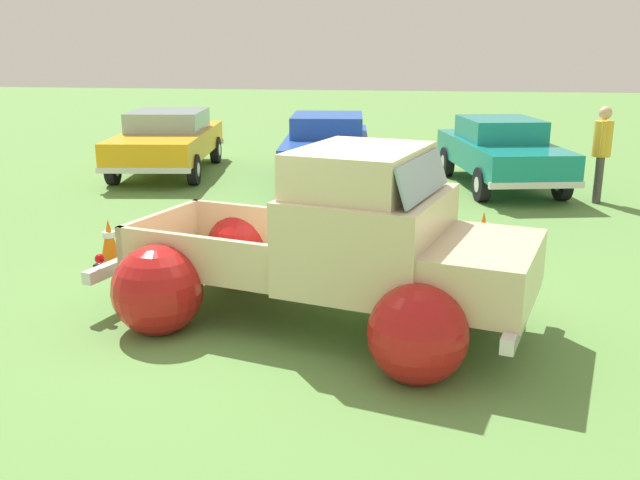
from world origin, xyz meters
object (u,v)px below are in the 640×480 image
(spectator_0, at_px, (602,148))
(lane_cone_0, at_px, (483,233))
(vintage_pickup_truck, at_px, (345,257))
(show_car_0, at_px, (168,139))
(show_car_2, at_px, (501,150))
(lane_cone_1, at_px, (109,242))
(show_car_1, at_px, (327,145))

(spectator_0, relative_size, lane_cone_0, 2.88)
(vintage_pickup_truck, relative_size, spectator_0, 2.73)
(show_car_0, distance_m, show_car_2, 7.55)
(show_car_0, xyz_separation_m, lane_cone_1, (1.75, -6.98, -0.48))
(vintage_pickup_truck, relative_size, lane_cone_0, 7.87)
(show_car_2, bearing_deg, show_car_1, -106.26)
(show_car_0, relative_size, show_car_2, 1.06)
(show_car_2, height_order, lane_cone_1, show_car_2)
(show_car_1, height_order, lane_cone_0, show_car_1)
(vintage_pickup_truck, xyz_separation_m, show_car_2, (2.34, 8.04, 0.02))
(show_car_2, xyz_separation_m, lane_cone_0, (-0.69, -5.15, -0.47))
(lane_cone_0, bearing_deg, show_car_0, 139.96)
(vintage_pickup_truck, height_order, show_car_0, vintage_pickup_truck)
(show_car_0, xyz_separation_m, spectator_0, (9.24, -1.88, 0.26))
(show_car_0, bearing_deg, show_car_2, 77.69)
(vintage_pickup_truck, relative_size, show_car_1, 1.05)
(lane_cone_0, height_order, lane_cone_1, same)
(show_car_2, relative_size, lane_cone_1, 7.25)
(show_car_2, xyz_separation_m, spectator_0, (1.72, -1.28, 0.26))
(spectator_0, distance_m, lane_cone_1, 9.09)
(show_car_2, distance_m, spectator_0, 2.16)
(show_car_1, bearing_deg, show_car_0, -101.38)
(lane_cone_1, bearing_deg, lane_cone_0, 13.73)
(show_car_1, xyz_separation_m, lane_cone_1, (-2.06, -6.62, -0.47))
(show_car_0, bearing_deg, show_car_1, 76.79)
(show_car_1, bearing_deg, vintage_pickup_truck, 3.44)
(spectator_0, xyz_separation_m, lane_cone_1, (-7.49, -5.11, -0.73))
(spectator_0, relative_size, lane_cone_1, 2.88)
(spectator_0, bearing_deg, show_car_1, 175.71)
(vintage_pickup_truck, height_order, show_car_2, vintage_pickup_truck)
(show_car_0, height_order, lane_cone_1, show_car_0)
(show_car_0, distance_m, lane_cone_1, 7.21)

